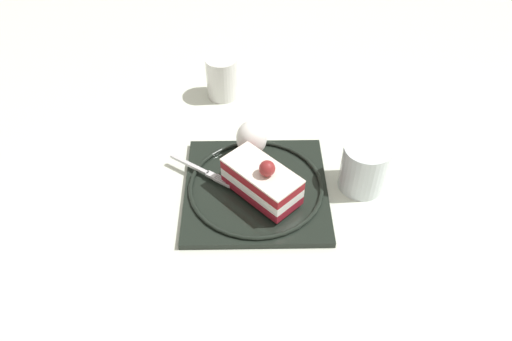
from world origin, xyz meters
The scene contains 7 objects.
ground_plane centered at (0.00, 0.00, 0.00)m, with size 2.40×2.40×0.00m, color silver.
dessert_plate centered at (0.02, -0.01, 0.01)m, with size 0.23×0.23×0.02m.
cake_slice centered at (0.01, 0.01, 0.04)m, with size 0.13×0.13×0.07m.
whipped_cream_dollop centered at (0.03, -0.08, 0.05)m, with size 0.05×0.05×0.06m, color white.
fork centered at (0.10, -0.03, 0.02)m, with size 0.11×0.07×0.00m.
drink_glass_near centered at (0.09, -0.26, 0.04)m, with size 0.06×0.06×0.08m.
drink_glass_far centered at (-0.15, -0.03, 0.03)m, with size 0.07×0.07×0.08m.
Camera 1 is at (0.01, 0.52, 0.56)m, focal length 34.22 mm.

